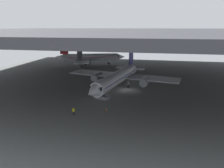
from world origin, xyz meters
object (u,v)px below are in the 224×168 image
(airplane_main, at_px, (118,77))
(baggage_tug, at_px, (109,76))
(crew_worker_by_stairs, at_px, (101,91))
(crew_worker_near_nose, at_px, (74,111))
(traffic_cone_orange, at_px, (106,109))
(airplane_distant, at_px, (89,57))
(boarding_stairs, at_px, (102,96))

(airplane_main, relative_size, baggage_tug, 14.72)
(airplane_main, distance_m, crew_worker_by_stairs, 7.22)
(crew_worker_near_nose, height_order, traffic_cone_orange, crew_worker_near_nose)
(airplane_distant, height_order, baggage_tug, airplane_distant)
(crew_worker_near_nose, bearing_deg, boarding_stairs, 73.75)
(boarding_stairs, xyz_separation_m, baggage_tug, (-2.67, 20.91, -0.19))
(boarding_stairs, bearing_deg, crew_worker_by_stairs, 107.53)
(crew_worker_near_nose, relative_size, crew_worker_by_stairs, 0.97)
(airplane_distant, bearing_deg, traffic_cone_orange, -69.35)
(crew_worker_near_nose, relative_size, traffic_cone_orange, 2.61)
(airplane_main, xyz_separation_m, baggage_tug, (-4.98, 11.98, -2.74))
(airplane_main, xyz_separation_m, boarding_stairs, (-2.31, -8.93, -2.56))
(airplane_main, bearing_deg, airplane_distant, 118.29)
(airplane_distant, bearing_deg, boarding_stairs, -69.31)
(crew_worker_near_nose, xyz_separation_m, baggage_tug, (0.37, 31.32, -0.36))
(airplane_main, xyz_separation_m, crew_worker_near_nose, (-5.35, -19.34, -2.39))
(airplane_main, bearing_deg, crew_worker_by_stairs, -118.27)
(crew_worker_by_stairs, relative_size, traffic_cone_orange, 2.70)
(traffic_cone_orange, bearing_deg, crew_worker_by_stairs, 109.55)
(airplane_main, distance_m, airplane_distant, 40.15)
(boarding_stairs, distance_m, crew_worker_by_stairs, 3.07)
(boarding_stairs, relative_size, traffic_cone_orange, 7.43)
(traffic_cone_orange, bearing_deg, boarding_stairs, 110.39)
(boarding_stairs, xyz_separation_m, crew_worker_by_stairs, (-0.92, 2.92, 0.20))
(boarding_stairs, bearing_deg, airplane_main, 75.49)
(airplane_distant, xyz_separation_m, baggage_tug, (14.05, -23.38, -2.67))
(airplane_distant, relative_size, baggage_tug, 13.77)
(crew_worker_by_stairs, height_order, airplane_distant, airplane_distant)
(airplane_main, bearing_deg, crew_worker_near_nose, -105.45)
(crew_worker_near_nose, xyz_separation_m, traffic_cone_orange, (5.60, 3.51, -0.59))
(airplane_main, distance_m, traffic_cone_orange, 16.10)
(baggage_tug, bearing_deg, boarding_stairs, -82.72)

